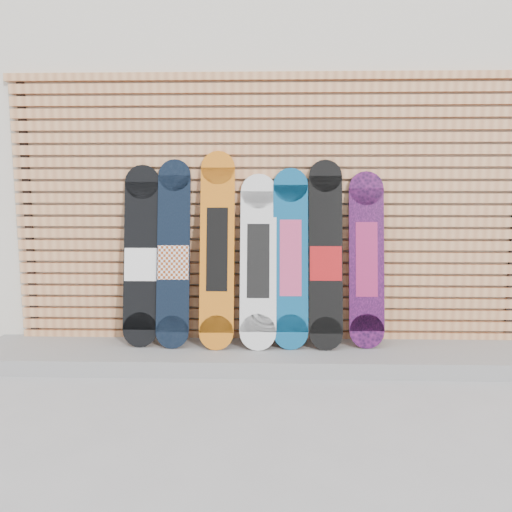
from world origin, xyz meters
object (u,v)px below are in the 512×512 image
object	(u,v)px
snowboard_3	(258,261)
snowboard_6	(366,259)
snowboard_5	(326,255)
snowboard_0	(141,257)
snowboard_4	(291,258)
snowboard_1	(174,254)
snowboard_2	(217,249)

from	to	relation	value
snowboard_3	snowboard_6	bearing A→B (deg)	2.37
snowboard_5	snowboard_6	distance (m)	0.33
snowboard_0	snowboard_6	distance (m)	1.81
snowboard_4	snowboard_5	bearing A→B (deg)	-1.62
snowboard_6	snowboard_0	bearing A→B (deg)	-179.73
snowboard_0	snowboard_3	xyz separation A→B (m)	(0.94, -0.03, -0.03)
snowboard_0	snowboard_6	bearing A→B (deg)	0.27
snowboard_0	snowboard_5	world-z (taller)	snowboard_5
snowboard_3	snowboard_4	distance (m)	0.26
snowboard_3	snowboard_5	size ratio (longest dim) A/B	0.93
snowboard_1	snowboard_3	xyz separation A→B (m)	(0.68, -0.01, -0.05)
snowboard_1	snowboard_6	xyz separation A→B (m)	(1.54, 0.02, -0.04)
snowboard_3	snowboard_6	xyz separation A→B (m)	(0.86, 0.04, 0.01)
snowboard_1	snowboard_5	world-z (taller)	snowboard_1
snowboard_0	snowboard_6	size ratio (longest dim) A/B	1.04
snowboard_5	snowboard_6	bearing A→B (deg)	5.11
snowboard_1	snowboard_3	distance (m)	0.68
snowboard_1	snowboard_6	bearing A→B (deg)	0.87
snowboard_0	snowboard_2	distance (m)	0.62
snowboard_3	snowboard_6	distance (m)	0.86
snowboard_1	snowboard_5	distance (m)	1.21
snowboard_3	snowboard_4	world-z (taller)	snowboard_4
snowboard_3	snowboard_6	world-z (taller)	snowboard_6
snowboard_3	snowboard_1	bearing A→B (deg)	178.95
snowboard_1	snowboard_3	bearing A→B (deg)	-1.05
snowboard_1	snowboard_5	size ratio (longest dim) A/B	1.00
snowboard_0	snowboard_5	bearing A→B (deg)	-0.81
snowboard_6	snowboard_3	bearing A→B (deg)	-177.63
snowboard_5	snowboard_6	size ratio (longest dim) A/B	1.07
snowboard_0	snowboard_1	bearing A→B (deg)	-3.23
snowboard_0	snowboard_3	world-z (taller)	snowboard_0
snowboard_4	snowboard_2	bearing A→B (deg)	-178.78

